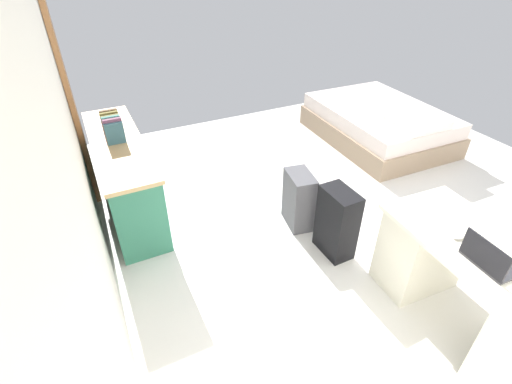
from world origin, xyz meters
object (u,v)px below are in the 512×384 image
Objects in this scene: credenza at (125,176)px; suitcase_black at (337,223)px; bed at (379,124)px; desk at (473,290)px; figurine_small at (107,116)px; computer_mouse at (459,236)px; laptop at (489,259)px; suitcase_spare_grey at (299,200)px.

credenza reaches higher than suitcase_black.
desk is at bearing 150.18° from bed.
figurine_small is at bearing 82.59° from bed.
suitcase_black is at bearing -142.94° from figurine_small.
bed is 19.43× the size of computer_mouse.
credenza is at bearing 91.53° from bed.
credenza is 3.06m from computer_mouse.
desk is 2.24× the size of suitcase_black.
figurine_small reaches higher than credenza.
bed is 2.94× the size of suitcase_black.
computer_mouse is at bearing -147.86° from figurine_small.
laptop is 2.94× the size of figurine_small.
figurine_small reaches higher than computer_mouse.
figurine_small is at bearing 53.10° from suitcase_spare_grey.
desk is 2.57× the size of suitcase_spare_grey.
laptop is (-2.67, -1.80, 0.40)m from credenza.
bed is at bearing -31.19° from laptop.
desk is at bearing -143.72° from credenza.
suitcase_black is 2.64m from figurine_small.
bed is 2.29m from suitcase_spare_grey.
laptop reaches higher than suitcase_spare_grey.
figurine_small is (3.16, 1.92, 0.46)m from desk.
suitcase_black reaches higher than suitcase_spare_grey.
laptop is at bearing 170.98° from computer_mouse.
desk is 1.65m from suitcase_spare_grey.
laptop is at bearing 148.81° from bed.
laptop is (-1.64, -0.33, 0.51)m from suitcase_spare_grey.
bed is at bearing -29.82° from desk.
bed is 3.02m from computer_mouse.
figurine_small is (0.54, 0.00, 0.45)m from credenza.
suitcase_spare_grey is 1.75m from laptop.
desk is 4.57× the size of laptop.
computer_mouse is (0.20, 0.06, 0.37)m from desk.
computer_mouse is 3.49m from figurine_small.
credenza is at bearing -179.84° from figurine_small.
desk is 3.24m from credenza.
figurine_small is (3.21, 1.80, 0.05)m from laptop.
suitcase_spare_grey is at bearing 15.69° from desk.
desk is at bearing -162.60° from suitcase_black.
suitcase_spare_grey is 1.51m from computer_mouse.
credenza is 0.71m from figurine_small.
bed is 3.37× the size of suitcase_spare_grey.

